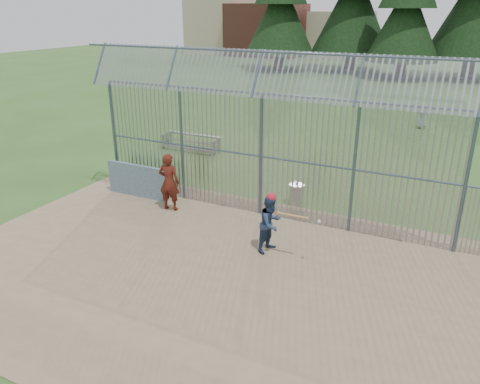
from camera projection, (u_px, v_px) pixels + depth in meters
The scene contains 11 objects.
ground at pixel (208, 260), 12.81m from camera, with size 120.00×120.00×0.00m, color #2D511E.
dirt_infield at pixel (198, 268), 12.39m from camera, with size 14.00×10.00×0.02m, color #756047.
dugout_wall at pixel (137, 181), 16.90m from camera, with size 2.50×0.12×1.20m, color #38566B.
batter at pixel (271, 224), 13.02m from camera, with size 0.79×0.62×1.63m, color navy.
onlooker at pixel (169, 182), 15.64m from camera, with size 0.72×0.47×1.98m, color maroon.
bg_kid_standing at pixel (422, 116), 26.58m from camera, with size 0.70×0.45×1.43m, color slate.
batting_gear at pixel (276, 202), 12.66m from camera, with size 1.62×0.41×0.52m.
trash_can at pixel (296, 194), 16.31m from camera, with size 0.56×0.56×0.82m.
bleacher at pixel (190, 142), 22.52m from camera, with size 3.00×0.95×0.72m.
backstop_fence at pixel (315, 153), 14.05m from camera, with size 20.09×0.81×5.30m.
distant_buildings at pixel (263, 29), 68.14m from camera, with size 26.50×10.50×8.00m.
Camera 1 is at (5.78, -9.67, 6.44)m, focal length 35.00 mm.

